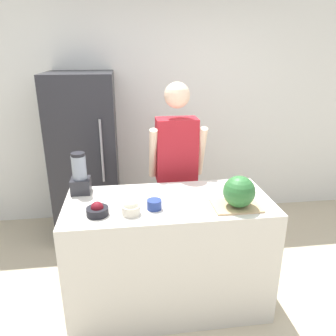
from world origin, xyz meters
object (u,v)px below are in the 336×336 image
person (176,173)px  bowl_small_blue (154,204)px  watermelon (239,192)px  bowl_cream (131,208)px  refrigerator (86,158)px  bowl_cherries (97,210)px  blender (80,176)px

person → bowl_small_blue: size_ratio=16.79×
person → watermelon: 0.89m
bowl_cream → bowl_small_blue: bearing=18.7°
refrigerator → watermelon: bearing=-50.0°
person → bowl_small_blue: 0.81m
refrigerator → bowl_cherries: size_ratio=11.81×
watermelon → blender: 1.23m
person → blender: bearing=-154.9°
bowl_cream → blender: 0.58m
person → watermelon: (0.32, -0.82, 0.15)m
watermelon → refrigerator: bearing=130.0°
person → bowl_cherries: person is taller
person → blender: person is taller
person → bowl_small_blue: bearing=-110.4°
refrigerator → bowl_cherries: (0.22, -1.43, 0.07)m
refrigerator → person: size_ratio=1.03×
refrigerator → person: bearing=-35.4°
person → watermelon: size_ratio=7.70×
watermelon → bowl_cherries: watermelon is taller
watermelon → bowl_cherries: 1.00m
watermelon → bowl_small_blue: (-0.60, 0.06, -0.09)m
bowl_cream → bowl_small_blue: size_ratio=1.22×
refrigerator → bowl_cherries: 1.45m
bowl_small_blue → watermelon: bearing=-6.0°
blender → person: bearing=25.1°
refrigerator → bowl_cherries: refrigerator is taller
bowl_cherries → blender: 0.44m
bowl_cream → bowl_small_blue: bowl_cream is taller
bowl_cherries → blender: bearing=111.0°
refrigerator → blender: 1.05m
refrigerator → bowl_small_blue: bearing=-66.0°
refrigerator → watermelon: refrigerator is taller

